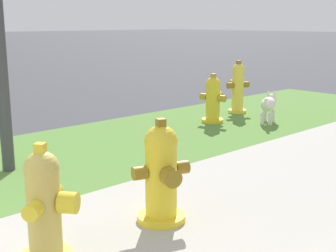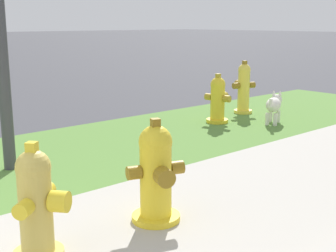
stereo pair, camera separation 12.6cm
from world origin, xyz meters
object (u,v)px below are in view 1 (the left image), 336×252
fire_hydrant_far_end (45,206)px  small_white_dog (269,104)px  fire_hydrant_at_driveway (161,174)px  fire_hydrant_mid_block (213,99)px  fire_hydrant_across_street (238,88)px

fire_hydrant_far_end → small_white_dog: fire_hydrant_far_end is taller
fire_hydrant_at_driveway → small_white_dog: 3.47m
fire_hydrant_at_driveway → fire_hydrant_mid_block: bearing=-124.9°
fire_hydrant_far_end → small_white_dog: (4.01, 1.34, -0.08)m
fire_hydrant_far_end → fire_hydrant_across_street: (4.25, 2.06, 0.05)m
fire_hydrant_far_end → fire_hydrant_at_driveway: (0.83, -0.05, 0.01)m
fire_hydrant_mid_block → small_white_dog: fire_hydrant_mid_block is taller
fire_hydrant_far_end → fire_hydrant_mid_block: bearing=169.6°
fire_hydrant_at_driveway → fire_hydrant_far_end: bearing=16.2°
small_white_dog → fire_hydrant_across_street: bearing=45.6°
fire_hydrant_far_end → fire_hydrant_mid_block: size_ratio=1.05×
fire_hydrant_across_street → fire_hydrant_at_driveway: (-3.42, -2.11, -0.03)m
fire_hydrant_across_street → small_white_dog: bearing=-89.5°
fire_hydrant_mid_block → small_white_dog: 0.74m
fire_hydrant_mid_block → fire_hydrant_at_driveway: (-2.65, -1.90, 0.03)m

